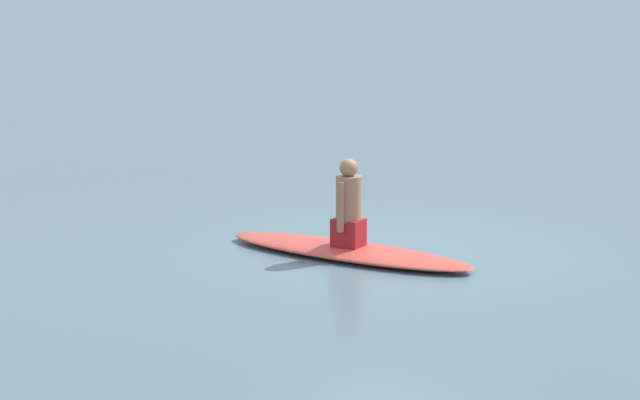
{
  "coord_description": "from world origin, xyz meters",
  "views": [
    {
      "loc": [
        -10.93,
        -6.03,
        3.17
      ],
      "look_at": [
        -0.63,
        0.53,
        0.62
      ],
      "focal_mm": 64.18,
      "sensor_mm": 36.0,
      "label": 1
    }
  ],
  "objects": [
    {
      "name": "person_paddler",
      "position": [
        -0.51,
        0.24,
        0.56
      ],
      "size": [
        0.42,
        0.32,
        0.97
      ],
      "rotation": [
        0.0,
        0.0,
        -1.56
      ],
      "color": "#A51E23",
      "rests_on": "surfboard"
    },
    {
      "name": "ground_plane",
      "position": [
        0.0,
        0.0,
        0.0
      ],
      "size": [
        400.0,
        400.0,
        0.0
      ],
      "primitive_type": "plane",
      "color": "slate"
    },
    {
      "name": "surfboard",
      "position": [
        -0.51,
        0.24,
        0.06
      ],
      "size": [
        0.81,
        3.0,
        0.12
      ],
      "primitive_type": "ellipsoid",
      "rotation": [
        0.0,
        0.0,
        -1.56
      ],
      "color": "#D84C3F",
      "rests_on": "ground"
    }
  ]
}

